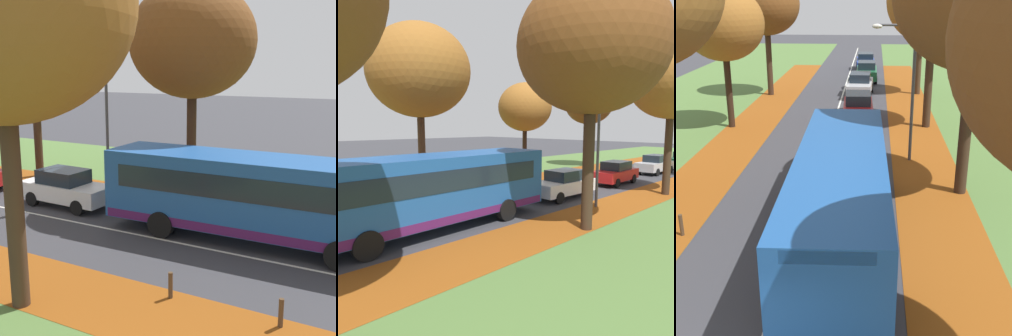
{
  "view_description": "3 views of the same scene",
  "coord_description": "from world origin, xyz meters",
  "views": [
    {
      "loc": [
        -13.52,
        2.29,
        5.96
      ],
      "look_at": [
        1.66,
        10.73,
        2.21
      ],
      "focal_mm": 50.0,
      "sensor_mm": 36.0,
      "label": 1
    },
    {
      "loc": [
        12.66,
        0.59,
        4.16
      ],
      "look_at": [
        1.63,
        11.14,
        2.16
      ],
      "focal_mm": 35.0,
      "sensor_mm": 36.0,
      "label": 2
    },
    {
      "loc": [
        2.33,
        -4.92,
        7.21
      ],
      "look_at": [
        1.35,
        10.23,
        1.45
      ],
      "focal_mm": 50.0,
      "sensor_mm": 36.0,
      "label": 3
    }
  ],
  "objects": [
    {
      "name": "grass_verge_left",
      "position": [
        -9.2,
        20.0,
        0.0
      ],
      "size": [
        12.0,
        90.0,
        0.01
      ],
      "primitive_type": "cube",
      "color": "#517538",
      "rests_on": "ground"
    },
    {
      "name": "leaf_litter_left",
      "position": [
        -4.6,
        14.0,
        0.01
      ],
      "size": [
        2.8,
        60.0,
        0.0
      ],
      "primitive_type": "cube",
      "color": "#8C4714",
      "rests_on": "grass_verge_left"
    },
    {
      "name": "leaf_litter_right",
      "position": [
        4.6,
        14.0,
        0.01
      ],
      "size": [
        2.8,
        60.0,
        0.0
      ],
      "primitive_type": "cube",
      "color": "#8C4714",
      "rests_on": "grass_verge_right"
    },
    {
      "name": "road_centre_line",
      "position": [
        0.0,
        20.0,
        0.0
      ],
      "size": [
        0.12,
        80.0,
        0.01
      ],
      "primitive_type": "cube",
      "color": "silver",
      "rests_on": "ground"
    },
    {
      "name": "tree_left_near",
      "position": [
        -5.76,
        10.91,
        7.4
      ],
      "size": [
        6.23,
        6.23,
        10.22
      ],
      "color": "#422D1E",
      "rests_on": "ground"
    },
    {
      "name": "tree_left_mid",
      "position": [
        -5.67,
        20.24,
        5.59
      ],
      "size": [
        4.33,
        4.33,
        7.57
      ],
      "color": "black",
      "rests_on": "ground"
    },
    {
      "name": "tree_left_far",
      "position": [
        -5.31,
        29.04,
        6.33
      ],
      "size": [
        4.68,
        4.68,
        8.47
      ],
      "color": "#382619",
      "rests_on": "ground"
    },
    {
      "name": "tree_right_near",
      "position": [
        5.68,
        11.74,
        7.09
      ],
      "size": [
        5.69,
        5.69,
        9.68
      ],
      "color": "#382619",
      "rests_on": "ground"
    },
    {
      "name": "tree_right_mid",
      "position": [
        5.3,
        20.97,
        6.68
      ],
      "size": [
        4.89,
        4.89,
        8.91
      ],
      "color": "#382619",
      "rests_on": "ground"
    },
    {
      "name": "bollard_fourth",
      "position": [
        -3.59,
        7.74,
        0.36
      ],
      "size": [
        0.12,
        0.12,
        0.72
      ],
      "primitive_type": "cylinder",
      "color": "#4C3823",
      "rests_on": "ground"
    },
    {
      "name": "streetlamp_right",
      "position": [
        3.67,
        15.28,
        3.74
      ],
      "size": [
        1.89,
        0.28,
        6.0
      ],
      "color": "#47474C",
      "rests_on": "ground"
    },
    {
      "name": "bus",
      "position": [
        1.45,
        7.36,
        1.7
      ],
      "size": [
        2.84,
        10.46,
        2.98
      ],
      "color": "#1E5199",
      "rests_on": "ground"
    },
    {
      "name": "car_white_lead",
      "position": [
        1.56,
        15.79,
        0.81
      ],
      "size": [
        1.89,
        4.25,
        1.62
      ],
      "color": "silver",
      "rests_on": "ground"
    },
    {
      "name": "car_red_following",
      "position": [
        1.41,
        22.11,
        0.81
      ],
      "size": [
        1.9,
        4.26,
        1.62
      ],
      "color": "#B21919",
      "rests_on": "ground"
    },
    {
      "name": "car_silver_third_in_line",
      "position": [
        1.29,
        29.32,
        0.81
      ],
      "size": [
        1.9,
        4.26,
        1.62
      ],
      "color": "#B7BABF",
      "rests_on": "ground"
    }
  ]
}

